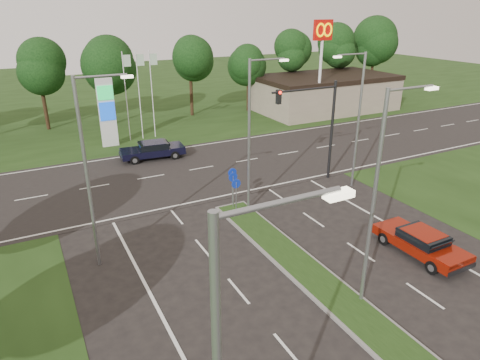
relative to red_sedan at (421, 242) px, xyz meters
name	(u,v)px	position (x,y,z in m)	size (l,w,h in m)	color
verge_far	(107,99)	(-6.00, 47.48, -0.69)	(160.00, 50.00, 0.02)	#1B3210
cross_road	(189,170)	(-6.00, 16.48, -0.69)	(160.00, 12.00, 0.02)	black
median_kerb	(381,336)	(-6.00, -3.52, -0.63)	(2.00, 26.00, 0.12)	slate
commercial_building	(325,93)	(16.00, 28.48, 1.31)	(16.00, 9.00, 4.00)	gray
streetlight_median_near	(379,191)	(-5.00, -1.52, 4.38)	(2.53, 0.22, 9.00)	gray
streetlight_median_far	(252,129)	(-5.00, 8.48, 4.38)	(2.53, 0.22, 9.00)	gray
streetlight_left_far	(90,165)	(-14.30, 6.48, 4.38)	(2.53, 0.22, 9.00)	gray
streetlight_right_far	(357,114)	(2.80, 8.48, 4.38)	(2.53, 0.22, 9.00)	gray
traffic_signal	(318,117)	(1.19, 10.48, 3.96)	(5.10, 0.42, 7.00)	black
median_signs	(234,184)	(-6.00, 8.88, 1.02)	(1.16, 1.76, 2.38)	gray
gas_pylon	(109,111)	(-9.79, 25.53, 2.50)	(5.80, 1.26, 8.00)	silver
mcdonalds_sign	(322,45)	(12.00, 24.46, 7.29)	(2.20, 0.47, 10.40)	silver
treeline_far	(130,57)	(-5.90, 32.42, 6.14)	(6.00, 6.00, 9.90)	black
red_sedan	(421,242)	(0.00, 0.00, 0.00)	(2.01, 4.72, 1.29)	maroon
navy_sedan	(153,150)	(-7.62, 20.48, 0.05)	(5.23, 2.54, 1.39)	black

